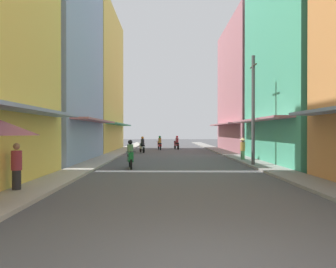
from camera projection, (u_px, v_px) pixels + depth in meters
ground_plane at (172, 155)px, 27.55m from camera, size 118.60×118.60×0.00m
sidewalk_left at (114, 155)px, 27.50m from camera, size 1.56×61.91×0.12m
sidewalk_right at (230, 154)px, 27.59m from camera, size 1.56×61.91×0.12m
building_left_mid at (45, 62)px, 21.86m from camera, size 7.05×10.00×13.74m
building_left_far at (87, 81)px, 33.46m from camera, size 7.05×12.61×14.70m
building_right_mid at (312, 63)px, 20.44m from camera, size 7.05×10.70×12.94m
building_right_far at (256, 88)px, 32.88m from camera, size 7.05×12.60×13.22m
motorbike_maroon at (177, 143)px, 36.71m from camera, size 0.68×1.77×1.58m
motorbike_white at (142, 145)px, 30.86m from camera, size 0.73×1.75×1.58m
motorbike_red at (160, 144)px, 35.64m from camera, size 0.61×1.79×1.58m
motorbike_green at (130, 156)px, 17.65m from camera, size 0.59×1.80×1.58m
pedestrian_midway at (17, 168)px, 10.50m from camera, size 0.34×0.34×1.66m
pedestrian_far at (243, 148)px, 21.97m from camera, size 0.44×0.44×1.63m
utility_pole at (253, 110)px, 18.53m from camera, size 0.20×1.20×6.47m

